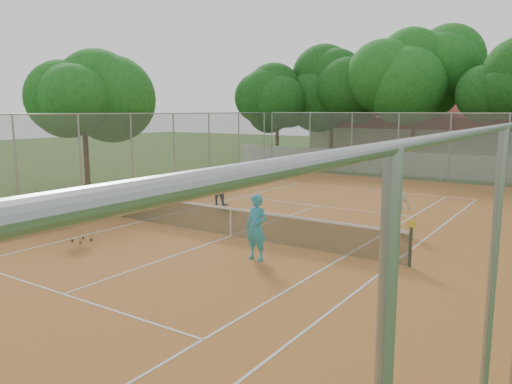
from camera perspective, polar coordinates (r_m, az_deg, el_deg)
The scene contains 12 objects.
ground at distance 16.67m, azimuth -2.87°, elevation -5.11°, with size 120.00×120.00×0.00m, color #1F3B10.
court_pad at distance 16.67m, azimuth -2.88°, elevation -5.08°, with size 18.00×34.00×0.02m, color #BC6424.
court_lines at distance 16.66m, azimuth -2.88°, elevation -5.03°, with size 10.98×23.78×0.01m, color white.
tennis_net at distance 16.55m, azimuth -2.89°, elevation -3.40°, with size 11.88×0.10×0.98m, color black.
perimeter_fence at distance 16.29m, azimuth -2.93°, elevation 1.72°, with size 18.00×34.00×4.00m, color slate.
boundary_wall at distance 33.54m, azimuth 16.86°, elevation 3.09°, with size 26.00×0.30×1.50m, color silver.
clubhouse at distance 43.58m, azimuth 18.30°, elevation 6.28°, with size 16.40×9.00×4.40m, color beige.
tropical_trees at distance 36.26m, azimuth 18.59°, elevation 10.18°, with size 29.00×19.00×10.00m, color #0D3610.
player_near at distance 13.84m, azimuth 0.04°, elevation -4.08°, with size 0.67×0.44×1.85m, color #1694C0.
player_far_left at distance 22.00m, azimuth -4.18°, elevation 0.77°, with size 0.85×0.66×1.74m, color #1A1B50.
player_far_right at distance 17.67m, azimuth 15.87°, elevation -1.57°, with size 1.06×0.44×1.81m, color white.
ball_hopper at distance 16.71m, azimuth -19.37°, elevation -3.59°, with size 0.53×0.53×1.10m, color silver.
Camera 1 is at (9.64, -12.95, 4.14)m, focal length 35.00 mm.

